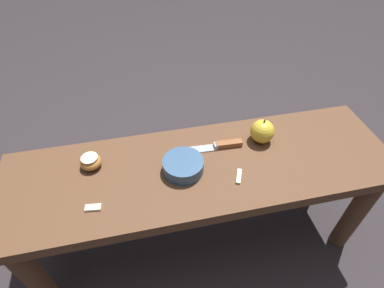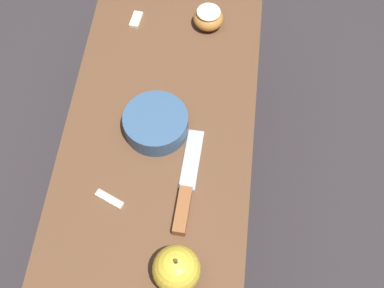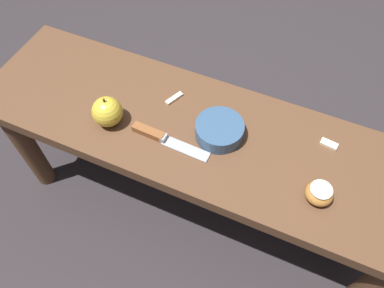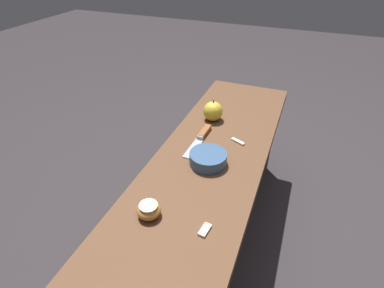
{
  "view_description": "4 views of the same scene",
  "coord_description": "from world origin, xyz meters",
  "px_view_note": "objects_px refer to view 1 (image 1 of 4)",
  "views": [
    {
      "loc": [
        0.17,
        0.63,
        1.23
      ],
      "look_at": [
        0.02,
        -0.07,
        0.52
      ],
      "focal_mm": 28.0,
      "sensor_mm": 36.0,
      "label": 1
    },
    {
      "loc": [
        -0.48,
        -0.13,
        1.43
      ],
      "look_at": [
        0.02,
        -0.07,
        0.52
      ],
      "focal_mm": 50.0,
      "sensor_mm": 36.0,
      "label": 2
    },
    {
      "loc": [
        0.23,
        -0.56,
        1.32
      ],
      "look_at": [
        0.02,
        -0.07,
        0.52
      ],
      "focal_mm": 35.0,
      "sensor_mm": 36.0,
      "label": 3
    },
    {
      "loc": [
        0.85,
        0.25,
        1.15
      ],
      "look_at": [
        0.02,
        -0.07,
        0.52
      ],
      "focal_mm": 28.0,
      "sensor_mm": 36.0,
      "label": 4
    }
  ],
  "objects_px": {
    "knife": "(220,146)",
    "bowl": "(183,166)",
    "wooden_bench": "(201,183)",
    "apple_whole": "(262,131)",
    "apple_cut": "(91,162)"
  },
  "relations": [
    {
      "from": "wooden_bench",
      "to": "knife",
      "type": "distance_m",
      "value": 0.15
    },
    {
      "from": "wooden_bench",
      "to": "bowl",
      "type": "xyz_separation_m",
      "value": [
        0.06,
        0.01,
        0.11
      ]
    },
    {
      "from": "knife",
      "to": "apple_cut",
      "type": "height_order",
      "value": "apple_cut"
    },
    {
      "from": "apple_cut",
      "to": "apple_whole",
      "type": "bearing_deg",
      "value": -179.87
    },
    {
      "from": "knife",
      "to": "bowl",
      "type": "relative_size",
      "value": 1.72
    },
    {
      "from": "knife",
      "to": "apple_whole",
      "type": "bearing_deg",
      "value": -176.34
    },
    {
      "from": "wooden_bench",
      "to": "apple_whole",
      "type": "height_order",
      "value": "apple_whole"
    },
    {
      "from": "wooden_bench",
      "to": "apple_whole",
      "type": "bearing_deg",
      "value": -162.23
    },
    {
      "from": "knife",
      "to": "wooden_bench",
      "type": "bearing_deg",
      "value": 43.72
    },
    {
      "from": "knife",
      "to": "apple_whole",
      "type": "height_order",
      "value": "apple_whole"
    },
    {
      "from": "apple_whole",
      "to": "apple_cut",
      "type": "xyz_separation_m",
      "value": [
        0.58,
        0.0,
        -0.02
      ]
    },
    {
      "from": "knife",
      "to": "apple_whole",
      "type": "relative_size",
      "value": 2.38
    },
    {
      "from": "knife",
      "to": "bowl",
      "type": "xyz_separation_m",
      "value": [
        0.14,
        0.08,
        0.01
      ]
    },
    {
      "from": "bowl",
      "to": "wooden_bench",
      "type": "bearing_deg",
      "value": -175.38
    },
    {
      "from": "apple_whole",
      "to": "apple_cut",
      "type": "bearing_deg",
      "value": 0.13
    }
  ]
}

